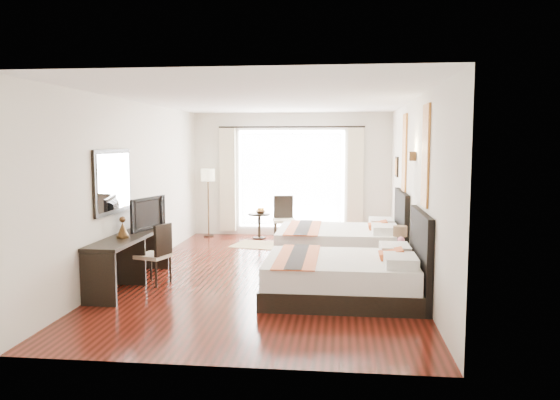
# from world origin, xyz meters

# --- Properties ---
(floor) EXTENTS (4.50, 7.50, 0.01)m
(floor) POSITION_xyz_m (0.00, 0.00, -0.01)
(floor) COLOR black
(floor) RESTS_ON ground
(ceiling) EXTENTS (4.50, 7.50, 0.02)m
(ceiling) POSITION_xyz_m (0.00, 0.00, 2.79)
(ceiling) COLOR white
(ceiling) RESTS_ON wall_headboard
(wall_headboard) EXTENTS (0.01, 7.50, 2.80)m
(wall_headboard) POSITION_xyz_m (2.25, 0.00, 1.40)
(wall_headboard) COLOR silver
(wall_headboard) RESTS_ON floor
(wall_desk) EXTENTS (0.01, 7.50, 2.80)m
(wall_desk) POSITION_xyz_m (-2.25, 0.00, 1.40)
(wall_desk) COLOR silver
(wall_desk) RESTS_ON floor
(wall_window) EXTENTS (4.50, 0.01, 2.80)m
(wall_window) POSITION_xyz_m (0.00, 3.75, 1.40)
(wall_window) COLOR silver
(wall_window) RESTS_ON floor
(wall_entry) EXTENTS (4.50, 0.01, 2.80)m
(wall_entry) POSITION_xyz_m (0.00, -3.75, 1.40)
(wall_entry) COLOR silver
(wall_entry) RESTS_ON floor
(window_glass) EXTENTS (2.40, 0.02, 2.20)m
(window_glass) POSITION_xyz_m (0.00, 3.73, 1.30)
(window_glass) COLOR white
(window_glass) RESTS_ON wall_window
(sheer_curtain) EXTENTS (2.30, 0.02, 2.10)m
(sheer_curtain) POSITION_xyz_m (0.00, 3.67, 1.30)
(sheer_curtain) COLOR white
(sheer_curtain) RESTS_ON wall_window
(drape_left) EXTENTS (0.35, 0.14, 2.35)m
(drape_left) POSITION_xyz_m (-1.45, 3.63, 1.28)
(drape_left) COLOR beige
(drape_left) RESTS_ON floor
(drape_right) EXTENTS (0.35, 0.14, 2.35)m
(drape_right) POSITION_xyz_m (1.45, 3.63, 1.28)
(drape_right) COLOR beige
(drape_right) RESTS_ON floor
(art_panel_near) EXTENTS (0.03, 0.50, 1.35)m
(art_panel_near) POSITION_xyz_m (2.23, -1.29, 1.95)
(art_panel_near) COLOR maroon
(art_panel_near) RESTS_ON wall_headboard
(art_panel_far) EXTENTS (0.03, 0.50, 1.35)m
(art_panel_far) POSITION_xyz_m (2.23, 1.12, 1.95)
(art_panel_far) COLOR maroon
(art_panel_far) RESTS_ON wall_headboard
(wall_sconce) EXTENTS (0.10, 0.14, 0.14)m
(wall_sconce) POSITION_xyz_m (2.19, -0.23, 1.92)
(wall_sconce) COLOR #442E18
(wall_sconce) RESTS_ON wall_headboard
(mirror_frame) EXTENTS (0.04, 1.25, 0.95)m
(mirror_frame) POSITION_xyz_m (-2.22, -0.95, 1.55)
(mirror_frame) COLOR black
(mirror_frame) RESTS_ON wall_desk
(mirror_glass) EXTENTS (0.01, 1.12, 0.82)m
(mirror_glass) POSITION_xyz_m (-2.19, -0.95, 1.55)
(mirror_glass) COLOR white
(mirror_glass) RESTS_ON mirror_frame
(bed_near) EXTENTS (2.15, 1.67, 1.21)m
(bed_near) POSITION_xyz_m (1.23, -1.29, 0.31)
(bed_near) COLOR black
(bed_near) RESTS_ON floor
(bed_far) EXTENTS (2.25, 1.76, 1.27)m
(bed_far) POSITION_xyz_m (1.18, 1.12, 0.33)
(bed_far) COLOR black
(bed_far) RESTS_ON floor
(nightstand) EXTENTS (0.39, 0.48, 0.46)m
(nightstand) POSITION_xyz_m (2.01, -0.23, 0.23)
(nightstand) COLOR black
(nightstand) RESTS_ON floor
(table_lamp) EXTENTS (0.22, 0.22, 0.34)m
(table_lamp) POSITION_xyz_m (2.05, -0.16, 0.73)
(table_lamp) COLOR black
(table_lamp) RESTS_ON nightstand
(vase) EXTENTS (0.17, 0.17, 0.14)m
(vase) POSITION_xyz_m (2.04, -0.37, 0.57)
(vase) COLOR black
(vase) RESTS_ON nightstand
(console_desk) EXTENTS (0.50, 2.20, 0.76)m
(console_desk) POSITION_xyz_m (-1.99, -0.95, 0.38)
(console_desk) COLOR black
(console_desk) RESTS_ON floor
(television) EXTENTS (0.33, 0.90, 0.52)m
(television) POSITION_xyz_m (-1.97, -0.40, 1.01)
(television) COLOR black
(television) RESTS_ON console_desk
(bronze_figurine) EXTENTS (0.21, 0.21, 0.27)m
(bronze_figurine) POSITION_xyz_m (-1.99, -1.18, 0.89)
(bronze_figurine) COLOR #442E18
(bronze_figurine) RESTS_ON console_desk
(desk_chair) EXTENTS (0.53, 0.53, 0.92)m
(desk_chair) POSITION_xyz_m (-1.65, -0.84, 0.28)
(desk_chair) COLOR beige
(desk_chair) RESTS_ON floor
(floor_lamp) EXTENTS (0.31, 0.31, 1.54)m
(floor_lamp) POSITION_xyz_m (-1.85, 3.38, 1.30)
(floor_lamp) COLOR black
(floor_lamp) RESTS_ON floor
(side_table) EXTENTS (0.49, 0.49, 0.56)m
(side_table) POSITION_xyz_m (-0.67, 3.25, 0.28)
(side_table) COLOR black
(side_table) RESTS_ON floor
(fruit_bowl) EXTENTS (0.27, 0.27, 0.06)m
(fruit_bowl) POSITION_xyz_m (-0.64, 3.25, 0.59)
(fruit_bowl) COLOR #472A19
(fruit_bowl) RESTS_ON side_table
(window_chair) EXTENTS (0.53, 0.53, 0.98)m
(window_chair) POSITION_xyz_m (-0.09, 2.98, 0.30)
(window_chair) COLOR beige
(window_chair) RESTS_ON floor
(jute_rug) EXTENTS (1.48, 1.16, 0.01)m
(jute_rug) POSITION_xyz_m (-0.41, 2.41, 0.01)
(jute_rug) COLOR tan
(jute_rug) RESTS_ON floor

